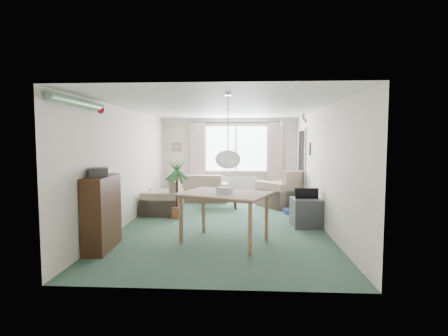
# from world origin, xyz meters

# --- Properties ---
(ground) EXTENTS (6.50, 6.50, 0.00)m
(ground) POSITION_xyz_m (0.00, 0.00, 0.00)
(ground) COLOR #2F4F3D
(window) EXTENTS (1.80, 0.03, 1.30)m
(window) POSITION_xyz_m (0.20, 3.23, 1.50)
(window) COLOR white
(curtain_rod) EXTENTS (2.60, 0.03, 0.03)m
(curtain_rod) POSITION_xyz_m (0.20, 3.15, 2.27)
(curtain_rod) COLOR black
(curtain_left) EXTENTS (0.45, 0.08, 2.00)m
(curtain_left) POSITION_xyz_m (-0.95, 3.13, 1.27)
(curtain_left) COLOR beige
(curtain_right) EXTENTS (0.45, 0.08, 2.00)m
(curtain_right) POSITION_xyz_m (1.35, 3.13, 1.27)
(curtain_right) COLOR beige
(radiator) EXTENTS (1.20, 0.10, 0.55)m
(radiator) POSITION_xyz_m (0.20, 3.19, 0.40)
(radiator) COLOR white
(doorway) EXTENTS (0.03, 0.95, 2.00)m
(doorway) POSITION_xyz_m (1.99, 2.20, 1.00)
(doorway) COLOR black
(pendant_lamp) EXTENTS (0.36, 0.36, 0.36)m
(pendant_lamp) POSITION_xyz_m (0.20, -2.30, 1.48)
(pendant_lamp) COLOR white
(tinsel_garland) EXTENTS (1.60, 1.60, 0.12)m
(tinsel_garland) POSITION_xyz_m (-1.92, -2.30, 2.28)
(tinsel_garland) COLOR #196626
(bauble_cluster_a) EXTENTS (0.20, 0.20, 0.20)m
(bauble_cluster_a) POSITION_xyz_m (1.30, 0.90, 2.22)
(bauble_cluster_a) COLOR silver
(bauble_cluster_b) EXTENTS (0.20, 0.20, 0.20)m
(bauble_cluster_b) POSITION_xyz_m (1.60, -0.30, 2.22)
(bauble_cluster_b) COLOR silver
(wall_picture_back) EXTENTS (0.28, 0.03, 0.22)m
(wall_picture_back) POSITION_xyz_m (-1.60, 3.23, 1.55)
(wall_picture_back) COLOR brown
(wall_picture_right) EXTENTS (0.03, 0.24, 0.30)m
(wall_picture_right) POSITION_xyz_m (1.98, 1.20, 1.55)
(wall_picture_right) COLOR brown
(sofa) EXTENTS (1.56, 0.85, 0.77)m
(sofa) POSITION_xyz_m (-0.80, 2.75, 0.39)
(sofa) COLOR beige
(sofa) RESTS_ON ground
(armchair_corner) EXTENTS (1.48, 1.46, 0.97)m
(armchair_corner) POSITION_xyz_m (1.48, 2.05, 0.49)
(armchair_corner) COLOR beige
(armchair_corner) RESTS_ON ground
(armchair_left) EXTENTS (0.86, 0.91, 0.79)m
(armchair_left) POSITION_xyz_m (-1.50, 0.92, 0.40)
(armchair_left) COLOR beige
(armchair_left) RESTS_ON ground
(coffee_table) EXTENTS (0.96, 0.58, 0.41)m
(coffee_table) POSITION_xyz_m (-0.20, 1.70, 0.21)
(coffee_table) COLOR black
(coffee_table) RESTS_ON ground
(photo_frame) EXTENTS (0.12, 0.06, 0.16)m
(photo_frame) POSITION_xyz_m (-0.09, 1.66, 0.49)
(photo_frame) COLOR brown
(photo_frame) RESTS_ON coffee_table
(bookshelf) EXTENTS (0.37, 0.98, 1.18)m
(bookshelf) POSITION_xyz_m (-1.84, -1.81, 0.59)
(bookshelf) COLOR black
(bookshelf) RESTS_ON ground
(hifi_box) EXTENTS (0.39, 0.43, 0.14)m
(hifi_box) POSITION_xyz_m (-1.85, -1.87, 1.25)
(hifi_box) COLOR #38393E
(hifi_box) RESTS_ON bookshelf
(houseplant) EXTENTS (0.69, 0.69, 1.35)m
(houseplant) POSITION_xyz_m (-1.07, 0.48, 0.67)
(houseplant) COLOR #205E23
(houseplant) RESTS_ON ground
(dining_table) EXTENTS (1.58, 1.34, 0.84)m
(dining_table) POSITION_xyz_m (0.10, -1.33, 0.42)
(dining_table) COLOR tan
(dining_table) RESTS_ON ground
(gift_box) EXTENTS (0.29, 0.24, 0.12)m
(gift_box) POSITION_xyz_m (0.10, -1.37, 0.90)
(gift_box) COLOR silver
(gift_box) RESTS_ON dining_table
(tv_cube) EXTENTS (0.60, 0.66, 0.57)m
(tv_cube) POSITION_xyz_m (1.70, -0.11, 0.28)
(tv_cube) COLOR #3F3F44
(tv_cube) RESTS_ON ground
(pet_bed) EXTENTS (0.55, 0.55, 0.10)m
(pet_bed) POSITION_xyz_m (1.63, 1.14, 0.05)
(pet_bed) COLOR #23219A
(pet_bed) RESTS_ON ground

